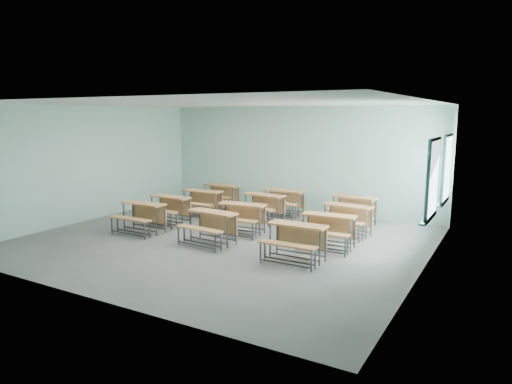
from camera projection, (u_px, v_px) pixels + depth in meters
The scene contains 13 objects.
room at pixel (227, 173), 10.59m from camera, with size 9.04×8.04×3.24m.
desk_unit_r0c0 at pixel (141, 213), 11.47m from camera, with size 1.21×0.82×0.75m.
desk_unit_r0c1 at pixel (210, 222), 10.46m from camera, with size 1.27×0.91×0.75m.
desk_unit_r0c2 at pixel (295, 237), 9.22m from camera, with size 1.20×0.81×0.75m.
desk_unit_r1c0 at pixel (168, 206), 12.42m from camera, with size 1.24×0.86×0.75m.
desk_unit_r1c1 at pixel (240, 214), 11.37m from camera, with size 1.28×0.93×0.75m.
desk_unit_r1c2 at pixel (327, 226), 10.11m from camera, with size 1.24×0.87×0.75m.
desk_unit_r2c0 at pixel (201, 199), 13.37m from camera, with size 1.24×0.87×0.75m.
desk_unit_r2c1 at pixel (262, 203), 12.73m from camera, with size 1.29×0.94×0.75m.
desk_unit_r2c2 at pixel (346, 215), 11.19m from camera, with size 1.27×0.92×0.75m.
desk_unit_r3c0 at pixel (219, 192), 14.54m from camera, with size 1.21×0.82×0.75m.
desk_unit_r3c1 at pixel (283, 198), 13.48m from camera, with size 1.20×0.81×0.75m.
desk_unit_r3c2 at pixel (353, 206), 12.37m from camera, with size 1.30×0.96×0.75m.
Camera 1 is at (5.88, -8.76, 2.93)m, focal length 32.00 mm.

